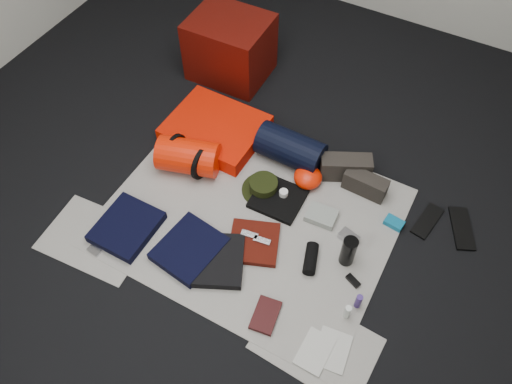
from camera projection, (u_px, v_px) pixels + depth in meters
The scene contains 37 objects.
floor at pixel (251, 218), 2.92m from camera, with size 4.50×4.50×0.02m, color black.
newspaper_mat at pixel (251, 216), 2.91m from camera, with size 1.60×1.30×0.01m, color #B8B4AA.
newspaper_sheet_front_left at pixel (95, 238), 2.82m from camera, with size 0.58×0.40×0.00m, color #B8B4AA.
newspaper_sheet_front_right at pixel (316, 344), 2.47m from camera, with size 0.58×0.40×0.00m, color #B8B4AA.
red_cabinet at pixel (230, 48), 3.47m from camera, with size 0.53×0.44×0.44m, color #520B06.
sleeping_pad at pixel (216, 129), 3.23m from camera, with size 0.59×0.49×0.11m, color red.
stuff_sack at pixel (188, 156), 3.03m from camera, with size 0.22×0.22×0.37m, color red.
sack_strap_left at pixel (175, 150), 3.06m from camera, with size 0.22×0.22×0.03m, color black.
sack_strap_right at pixel (202, 163), 3.00m from camera, with size 0.22×0.22×0.03m, color black.
navy_duffel at pixel (290, 148), 3.07m from camera, with size 0.22×0.22×0.41m, color black.
boonie_brim at pixel (263, 190), 3.01m from camera, with size 0.26×0.26×0.01m, color black.
boonie_crown at pixel (264, 186), 2.98m from camera, with size 0.17×0.17×0.07m, color black.
hiking_boot_left at pixel (345, 167), 3.02m from camera, with size 0.31×0.11×0.15m, color #2C2722.
hiking_boot_right at pixel (365, 184), 2.96m from camera, with size 0.26×0.10×0.13m, color #2C2722.
flip_flop_left at pixel (427, 221), 2.88m from camera, with size 0.09×0.25×0.01m, color black.
flip_flop_right at pixel (462, 228), 2.85m from camera, with size 0.11×0.29×0.02m, color black.
trousers_navy_a at pixel (127, 227), 2.83m from camera, with size 0.31×0.35×0.06m, color black.
trousers_navy_b at pixel (190, 249), 2.75m from camera, with size 0.31×0.35×0.05m, color black.
trousers_charcoal at pixel (218, 260), 2.71m from camera, with size 0.28×0.32×0.05m, color black.
black_tshirt at pixel (278, 198), 2.96m from camera, with size 0.29×0.27×0.03m, color black.
red_shirt at pixel (254, 243), 2.78m from camera, with size 0.27×0.27×0.04m, color #480F07.
orange_stuff_sack at pixel (308, 177), 3.00m from camera, with size 0.17×0.17×0.11m, color red.
first_aid_pouch at pixel (321, 216), 2.88m from camera, with size 0.17×0.13×0.04m, color gray.
water_bottle at pixel (348, 251), 2.65m from camera, with size 0.08×0.08×0.20m, color black.
speaker at pixel (311, 259), 2.70m from camera, with size 0.07×0.07×0.18m, color black.
compact_camera at pixel (349, 237), 2.79m from camera, with size 0.11×0.07×0.04m, color #B3B3B8.
cyan_case at pixel (394, 223), 2.86m from camera, with size 0.11×0.07×0.03m, color #0E648B.
toiletry_purple at pixel (358, 301), 2.54m from camera, with size 0.03×0.03×0.10m, color navy.
toiletry_clear at pixel (347, 312), 2.51m from camera, with size 0.03×0.03×0.10m, color silver.
paperback_book at pixel (266, 315), 2.54m from camera, with size 0.12×0.19×0.03m, color black.
map_booklet at pixel (315, 351), 2.44m from camera, with size 0.14×0.21×0.01m, color #BBBAB2.
map_printout at pixel (332, 350), 2.44m from camera, with size 0.16×0.20×0.01m, color #BBBAB2.
sunglasses at pixel (353, 281), 2.65m from camera, with size 0.09×0.03×0.02m, color black.
key_cluster at pixel (97, 248), 2.77m from camera, with size 0.08×0.08×0.01m, color #B3B3B8.
tape_roll at pixel (284, 193), 2.94m from camera, with size 0.05×0.05×0.04m, color white.
energy_bar_a at pixel (249, 235), 2.78m from camera, with size 0.10×0.04×0.01m, color #B3B3B8.
energy_bar_b at pixel (262, 241), 2.76m from camera, with size 0.10×0.04×0.01m, color #B3B3B8.
Camera 1 is at (0.79, -1.38, 2.44)m, focal length 35.00 mm.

